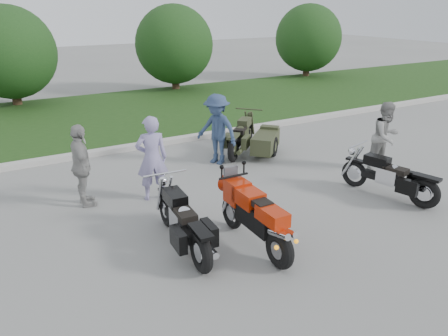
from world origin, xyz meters
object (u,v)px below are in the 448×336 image
cruiser_sidecar (255,140)px  sportbike_red (256,216)px  person_denim (217,129)px  person_back (82,166)px  person_stripe (152,158)px  person_grey (386,137)px  cruiser_right (392,179)px  cruiser_left (184,225)px

cruiser_sidecar → sportbike_red: bearing=-76.7°
person_denim → person_back: (-3.67, -0.90, -0.05)m
sportbike_red → cruiser_sidecar: size_ratio=1.04×
person_stripe → person_denim: size_ratio=1.00×
person_denim → person_back: 3.78m
sportbike_red → person_grey: bearing=18.3°
person_denim → person_stripe: bearing=-86.2°
sportbike_red → person_denim: person_denim is taller
person_denim → cruiser_right: bearing=4.3°
cruiser_right → sportbike_red: bearing=169.6°
person_denim → person_back: bearing=-102.0°
sportbike_red → person_stripe: 2.92m
cruiser_left → person_denim: person_denim is taller
person_grey → person_denim: person_denim is taller
cruiser_left → cruiser_sidecar: 5.28m
cruiser_left → person_stripe: size_ratio=1.29×
person_stripe → sportbike_red: bearing=117.6°
sportbike_red → person_denim: bearing=70.6°
cruiser_right → person_stripe: person_stripe is taller
sportbike_red → cruiser_right: 3.74m
cruiser_left → cruiser_right: (4.82, -0.30, -0.02)m
cruiser_sidecar → person_grey: (2.20, -2.59, 0.45)m
sportbike_red → cruiser_right: (3.73, 0.26, -0.16)m
cruiser_left → person_back: person_back is taller
cruiser_right → person_back: (-5.90, 2.94, 0.43)m
sportbike_red → person_grey: size_ratio=1.24×
cruiser_sidecar → person_stripe: 3.84m
person_grey → person_back: size_ratio=1.00×
sportbike_red → person_back: bearing=124.9°
person_grey → person_back: (-7.12, 1.62, 0.00)m
person_stripe → person_back: bearing=-4.5°
person_denim → person_grey: bearing=28.0°
person_grey → sportbike_red: bearing=-164.4°
person_stripe → cruiser_left: bearing=94.2°
person_stripe → person_denim: (2.29, 1.31, -0.00)m
cruiser_left → person_back: (-1.08, 2.64, 0.41)m
cruiser_left → cruiser_right: bearing=0.6°
person_stripe → person_grey: 5.87m
sportbike_red → person_denim: size_ratio=1.17×
person_stripe → person_back: person_stripe is taller
cruiser_right → person_denim: 4.47m
person_back → cruiser_sidecar: bearing=-75.7°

